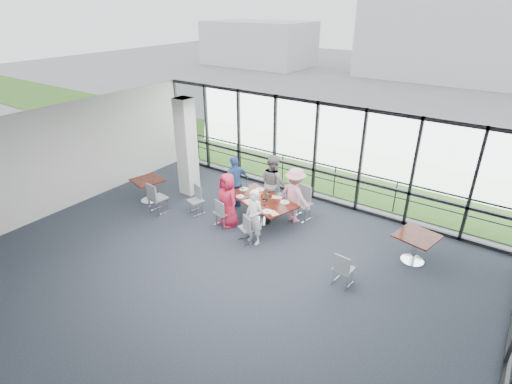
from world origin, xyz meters
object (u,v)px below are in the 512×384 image
Objects in this scene: diner_far_left at (273,183)px; chair_main_nr at (248,228)px; chair_main_nl at (223,213)px; structural_column at (187,147)px; chair_main_fr at (302,204)px; chair_spare_r at (344,269)px; chair_main_fl at (274,194)px; diner_near_right at (254,217)px; diner_near_left at (228,200)px; chair_spare_la at (157,198)px; main_table at (262,203)px; side_table_left at (148,183)px; side_table_right at (416,239)px; diner_far_right at (295,195)px; chair_spare_lb at (196,201)px; chair_main_end at (229,191)px; diner_end at (235,182)px.

chair_main_nr is (0.46, -1.95, -0.47)m from diner_far_left.
structural_column is at bearing 168.63° from chair_main_nl.
chair_spare_r is (2.25, -2.13, -0.07)m from chair_main_fr.
diner_near_right is at bearing 127.96° from chair_main_fl.
diner_near_left is 2.35m from chair_spare_la.
chair_main_fr is at bearing 62.12° from diner_near_left.
chair_main_fl is at bearing 119.89° from main_table.
side_table_right is (7.95, 1.51, 0.01)m from side_table_left.
structural_column is at bearing 175.79° from diner_near_left.
structural_column reaches higher than side_table_right.
structural_column is 3.27× the size of chair_main_fr.
diner_far_right is 1.98× the size of chair_spare_lb.
chair_main_nr is 1.00× the size of chair_spare_lb.
chair_main_end is 1.08× the size of chair_spare_lb.
diner_end is (-1.65, 1.34, 0.07)m from diner_near_right.
diner_far_left reaches higher than chair_spare_lb.
diner_far_right is at bearing 102.24° from chair_main_nr.
chair_main_fr is (0.43, 1.86, -0.28)m from diner_near_right.
diner_near_left is at bearing -119.72° from main_table.
chair_main_nr is (3.42, -1.36, -1.18)m from structural_column.
chair_main_end is (-1.76, 1.43, 0.03)m from chair_main_nr.
chair_main_end is at bearing -177.93° from side_table_right.
side_table_left is 1.05× the size of chair_spare_la.
chair_main_nl is (-1.23, 0.19, -0.35)m from diner_near_right.
chair_main_fl is at bearing 131.29° from chair_main_nr.
diner_near_left is 1.90× the size of chair_main_nl.
chair_spare_lb is (-2.81, -1.55, -0.07)m from chair_main_fr.
chair_main_fl is at bearing -42.27° from diner_far_left.
diner_near_right is at bearing 92.99° from diner_far_right.
chair_spare_r is (4.33, -1.61, -0.42)m from diner_end.
side_table_left is 1.84m from chair_spare_lb.
chair_spare_r is (6.24, -1.56, -1.18)m from structural_column.
structural_column reaches higher than diner_near_right.
diner_end is at bearing 89.13° from chair_main_end.
chair_spare_la is at bearing -146.80° from diner_near_left.
chair_main_fr is at bearing -155.25° from diner_far_left.
diner_far_left reaches higher than diner_near_right.
chair_spare_r is (3.90, -0.47, -0.00)m from chair_main_nl.
diner_end reaches higher than chair_spare_lb.
chair_main_end is at bearing 166.18° from chair_spare_r.
side_table_left is at bearing -59.11° from chair_main_end.
chair_main_fr reaches higher than chair_main_nl.
chair_spare_la is 1.17× the size of chair_spare_r.
side_table_right is 0.70× the size of diner_near_right.
chair_spare_la is (-1.46, -1.67, 0.04)m from chair_main_end.
chair_spare_lb is (-0.47, -1.05, -0.03)m from chair_main_end.
diner_end reaches higher than chair_main_nl.
side_table_right is 4.24m from chair_main_nr.
diner_far_right is at bearing 19.21° from side_table_left.
structural_column is at bearing -72.79° from diner_end.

